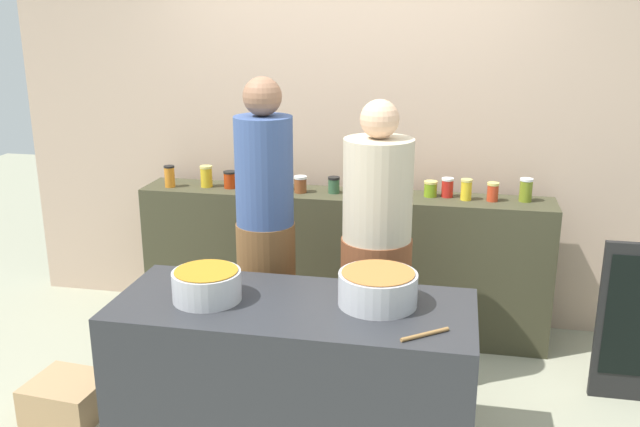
{
  "coord_description": "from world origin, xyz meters",
  "views": [
    {
      "loc": [
        0.71,
        -3.19,
        2.13
      ],
      "look_at": [
        0.0,
        0.35,
        1.05
      ],
      "focal_mm": 38.77,
      "sensor_mm": 36.0,
      "label": 1
    }
  ],
  "objects": [
    {
      "name": "preserve_jar_11",
      "position": [
        0.67,
        1.15,
        1.03
      ],
      "size": [
        0.08,
        0.08,
        0.12
      ],
      "color": "red",
      "rests_on": "display_shelf"
    },
    {
      "name": "preserve_jar_1",
      "position": [
        -0.93,
        1.09,
        1.04
      ],
      "size": [
        0.08,
        0.08,
        0.14
      ],
      "color": "gold",
      "rests_on": "display_shelf"
    },
    {
      "name": "preserve_jar_0",
      "position": [
        -1.17,
        1.04,
        1.04
      ],
      "size": [
        0.07,
        0.07,
        0.15
      ],
      "color": "orange",
      "rests_on": "display_shelf"
    },
    {
      "name": "preserve_jar_7",
      "position": [
        0.13,
        1.1,
        1.02
      ],
      "size": [
        0.09,
        0.09,
        0.1
      ],
      "color": "olive",
      "rests_on": "display_shelf"
    },
    {
      "name": "cook_with_tongs",
      "position": [
        -0.31,
        0.34,
        0.82
      ],
      "size": [
        0.33,
        0.33,
        1.78
      ],
      "color": "brown",
      "rests_on": "ground"
    },
    {
      "name": "preserve_jar_6",
      "position": [
        -0.06,
        1.1,
        1.02
      ],
      "size": [
        0.08,
        0.08,
        0.11
      ],
      "color": "#32583A",
      "rests_on": "display_shelf"
    },
    {
      "name": "preserve_jar_3",
      "position": [
        -0.51,
        1.09,
        1.04
      ],
      "size": [
        0.09,
        0.09,
        0.14
      ],
      "color": "gold",
      "rests_on": "display_shelf"
    },
    {
      "name": "prep_table",
      "position": [
        0.0,
        -0.3,
        0.4
      ],
      "size": [
        1.7,
        0.7,
        0.8
      ],
      "primitive_type": "cube",
      "color": "#2B2C30",
      "rests_on": "ground"
    },
    {
      "name": "cooking_pot_center",
      "position": [
        0.39,
        -0.23,
        0.88
      ],
      "size": [
        0.37,
        0.37,
        0.16
      ],
      "color": "#B7B7BC",
      "rests_on": "prep_table"
    },
    {
      "name": "storefront_wall",
      "position": [
        0.0,
        1.45,
        1.5
      ],
      "size": [
        4.8,
        0.12,
        3.0
      ],
      "primitive_type": "cube",
      "color": "tan",
      "rests_on": "ground"
    },
    {
      "name": "preserve_jar_12",
      "position": [
        0.79,
        1.1,
        1.03
      ],
      "size": [
        0.07,
        0.07,
        0.13
      ],
      "color": "gold",
      "rests_on": "display_shelf"
    },
    {
      "name": "preserve_jar_14",
      "position": [
        1.15,
        1.14,
        1.04
      ],
      "size": [
        0.08,
        0.08,
        0.15
      ],
      "color": "olive",
      "rests_on": "display_shelf"
    },
    {
      "name": "wooden_spoon",
      "position": [
        0.63,
        -0.52,
        0.81
      ],
      "size": [
        0.2,
        0.16,
        0.02
      ],
      "primitive_type": "cylinder",
      "rotation": [
        1.57,
        0.0,
        5.37
      ],
      "color": "#9E703D",
      "rests_on": "prep_table"
    },
    {
      "name": "preserve_jar_5",
      "position": [
        -0.28,
        1.07,
        1.02
      ],
      "size": [
        0.09,
        0.09,
        0.11
      ],
      "color": "brown",
      "rests_on": "display_shelf"
    },
    {
      "name": "preserve_jar_2",
      "position": [
        -0.76,
        1.09,
        1.03
      ],
      "size": [
        0.09,
        0.09,
        0.11
      ],
      "color": "#AB2E0D",
      "rests_on": "display_shelf"
    },
    {
      "name": "preserve_jar_13",
      "position": [
        0.95,
        1.1,
        1.03
      ],
      "size": [
        0.07,
        0.07,
        0.12
      ],
      "color": "#C0391D",
      "rests_on": "display_shelf"
    },
    {
      "name": "display_shelf",
      "position": [
        0.0,
        1.1,
        0.48
      ],
      "size": [
        2.7,
        0.36,
        0.97
      ],
      "primitive_type": "cube",
      "color": "#3D3B27",
      "rests_on": "ground"
    },
    {
      "name": "ground",
      "position": [
        0.0,
        0.0,
        0.0
      ],
      "size": [
        12.0,
        12.0,
        0.0
      ],
      "primitive_type": "plane",
      "color": "#9A9A82"
    },
    {
      "name": "bread_crate",
      "position": [
        -1.27,
        -0.23,
        0.1
      ],
      "size": [
        0.42,
        0.39,
        0.21
      ],
      "primitive_type": "cube",
      "rotation": [
        0.0,
        0.0,
        -0.09
      ],
      "color": "tan",
      "rests_on": "ground"
    },
    {
      "name": "cook_in_cap",
      "position": [
        0.31,
        0.4,
        0.75
      ],
      "size": [
        0.39,
        0.39,
        1.68
      ],
      "color": "brown",
      "rests_on": "ground"
    },
    {
      "name": "cooking_pot_left",
      "position": [
        -0.41,
        -0.33,
        0.87
      ],
      "size": [
        0.33,
        0.33,
        0.15
      ],
      "color": "#B7B7BC",
      "rests_on": "prep_table"
    },
    {
      "name": "preserve_jar_8",
      "position": [
        0.22,
        1.16,
        1.02
      ],
      "size": [
        0.07,
        0.07,
        0.11
      ],
      "color": "orange",
      "rests_on": "display_shelf"
    },
    {
      "name": "preserve_jar_4",
      "position": [
        -0.4,
        1.12,
        1.03
      ],
      "size": [
        0.09,
        0.09,
        0.13
      ],
      "color": "#354E39",
      "rests_on": "display_shelf"
    },
    {
      "name": "preserve_jar_10",
      "position": [
        0.56,
        1.14,
        1.02
      ],
      "size": [
        0.09,
        0.09,
        0.1
      ],
      "color": "olive",
      "rests_on": "display_shelf"
    },
    {
      "name": "preserve_jar_9",
      "position": [
        0.33,
        1.13,
        1.04
      ],
      "size": [
        0.08,
        0.08,
        0.14
      ],
      "color": "orange",
      "rests_on": "display_shelf"
    }
  ]
}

